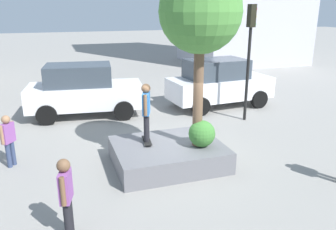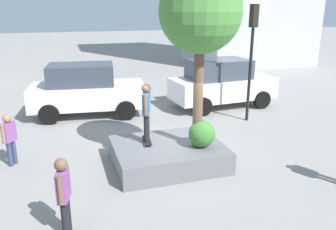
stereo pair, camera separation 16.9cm
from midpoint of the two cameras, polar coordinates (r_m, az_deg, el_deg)
The scene contains 11 objects.
ground_plane at distance 10.67m, azimuth 1.07°, elevation -7.23°, with size 120.00×120.00×0.00m, color gray.
planter_ledge at distance 10.18m, azimuth 0.48°, elevation -6.55°, with size 3.14×2.50×0.63m, color slate.
plaza_tree at distance 9.29m, azimuth 5.94°, elevation 16.41°, with size 2.18×2.18×4.81m.
boxwood_shrub at distance 9.83m, azimuth 6.14°, elevation -3.13°, with size 0.77×0.77×0.77m, color #3D7A33.
skateboard at distance 10.19m, azimuth -3.04°, elevation -4.27°, with size 0.31×0.82×0.07m.
skateboarder at distance 9.86m, azimuth -3.13°, elevation 1.14°, with size 0.34×0.55×1.71m.
sedan_parked at distance 14.99m, azimuth -13.14°, elevation 4.12°, with size 4.94×2.67×2.20m.
police_car at distance 16.11m, azimuth 9.16°, elevation 5.29°, with size 4.91×2.54×2.21m.
traffic_light_corner at distance 13.96m, azimuth 14.17°, elevation 11.45°, with size 0.35×0.29×4.58m.
passerby_with_bag at distance 7.23m, azimuth -16.32°, elevation -12.11°, with size 0.29×0.56×1.69m.
bystander_watching at distance 10.90m, azimuth -24.46°, elevation -3.23°, with size 0.38×0.45×1.56m.
Camera 2 is at (-3.01, -9.22, 4.46)m, focal length 36.66 mm.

